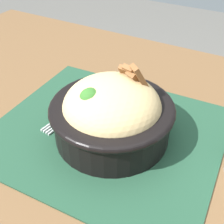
{
  "coord_description": "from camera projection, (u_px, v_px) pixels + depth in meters",
  "views": [
    {
      "loc": [
        -0.22,
        0.31,
        1.07
      ],
      "look_at": [
        -0.03,
        -0.01,
        0.78
      ],
      "focal_mm": 46.89,
      "sensor_mm": 36.0,
      "label": 1
    }
  ],
  "objects": [
    {
      "name": "bowl",
      "position": [
        112.0,
        113.0,
        0.47
      ],
      "size": [
        0.22,
        0.22,
        0.13
      ],
      "color": "black",
      "rests_on": "placemat"
    },
    {
      "name": "table",
      "position": [
        94.0,
        166.0,
        0.56
      ],
      "size": [
        1.2,
        0.83,
        0.73
      ],
      "color": "brown",
      "rests_on": "ground_plane"
    },
    {
      "name": "placemat",
      "position": [
        107.0,
        132.0,
        0.51
      ],
      "size": [
        0.4,
        0.35,
        0.0
      ],
      "primitive_type": "cube",
      "rotation": [
        0.0,
        0.0,
        0.04
      ],
      "color": "#1E422D",
      "rests_on": "table"
    },
    {
      "name": "fork",
      "position": [
        68.0,
        116.0,
        0.54
      ],
      "size": [
        0.03,
        0.13,
        0.0
      ],
      "color": "silver",
      "rests_on": "placemat"
    }
  ]
}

